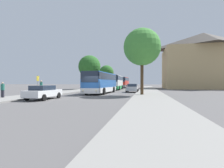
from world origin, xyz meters
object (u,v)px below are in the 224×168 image
(bus_stop_sign, at_px, (38,83))
(pedestrian_waiting_near, at_px, (41,87))
(parked_car_right_near, at_px, (132,88))
(parked_car_left_curb, at_px, (44,92))
(bus_front, at_px, (101,82))
(bus_rear, at_px, (123,82))
(tree_left_near, at_px, (106,73))
(pedestrian_waiting_far, at_px, (3,90))
(tree_right_near, at_px, (142,47))
(tree_left_far, at_px, (89,67))
(bus_middle, at_px, (115,82))

(bus_stop_sign, relative_size, pedestrian_waiting_near, 1.29)
(parked_car_right_near, relative_size, pedestrian_waiting_near, 2.20)
(parked_car_left_curb, height_order, pedestrian_waiting_near, pedestrian_waiting_near)
(bus_front, distance_m, bus_rear, 29.82)
(pedestrian_waiting_near, relative_size, tree_left_near, 0.25)
(pedestrian_waiting_far, bearing_deg, tree_right_near, -58.24)
(parked_car_right_near, xyz_separation_m, pedestrian_waiting_far, (-12.31, -15.23, 0.18))
(bus_rear, xyz_separation_m, tree_right_near, (6.64, -33.57, 4.49))
(parked_car_right_near, bearing_deg, bus_front, 42.53)
(bus_rear, bearing_deg, tree_left_far, -118.08)
(tree_left_near, height_order, tree_left_far, tree_left_far)
(tree_left_near, bearing_deg, bus_rear, -0.61)
(bus_middle, height_order, pedestrian_waiting_far, bus_middle)
(parked_car_right_near, distance_m, tree_right_near, 9.78)
(bus_front, xyz_separation_m, pedestrian_waiting_far, (-7.71, -11.12, -0.77))
(tree_left_near, relative_size, tree_left_far, 0.85)
(pedestrian_waiting_near, bearing_deg, bus_middle, 77.01)
(tree_left_far, bearing_deg, pedestrian_waiting_far, -90.55)
(parked_car_right_near, bearing_deg, tree_left_far, -45.49)
(tree_left_far, bearing_deg, tree_right_near, -55.85)
(tree_left_near, bearing_deg, tree_left_far, -96.70)
(bus_rear, distance_m, tree_right_near, 34.52)
(bus_middle, relative_size, bus_rear, 1.05)
(bus_middle, distance_m, tree_right_near, 20.03)
(pedestrian_waiting_near, bearing_deg, parked_car_right_near, 44.66)
(parked_car_left_curb, distance_m, tree_right_near, 13.17)
(bus_stop_sign, bearing_deg, bus_middle, 75.78)
(parked_car_left_curb, bearing_deg, tree_right_near, 35.19)
(bus_stop_sign, height_order, pedestrian_waiting_far, bus_stop_sign)
(bus_rear, bearing_deg, bus_stop_sign, -97.90)
(bus_rear, height_order, pedestrian_waiting_near, bus_rear)
(bus_stop_sign, distance_m, tree_right_near, 13.77)
(pedestrian_waiting_far, bearing_deg, pedestrian_waiting_near, -1.50)
(bus_middle, bearing_deg, bus_rear, 88.22)
(bus_front, relative_size, pedestrian_waiting_far, 6.88)
(bus_rear, relative_size, parked_car_right_near, 2.55)
(pedestrian_waiting_far, height_order, tree_left_near, tree_left_near)
(parked_car_left_curb, bearing_deg, pedestrian_waiting_far, -178.00)
(bus_middle, xyz_separation_m, tree_left_far, (-7.21, 2.08, 4.09))
(bus_middle, height_order, parked_car_right_near, bus_middle)
(bus_middle, xyz_separation_m, tree_left_near, (-5.66, 15.28, 3.27))
(bus_front, bearing_deg, parked_car_right_near, 43.68)
(parked_car_right_near, height_order, pedestrian_waiting_far, pedestrian_waiting_far)
(pedestrian_waiting_far, relative_size, tree_left_near, 0.22)
(pedestrian_waiting_near, height_order, tree_left_far, tree_left_far)
(bus_front, bearing_deg, bus_middle, 92.81)
(bus_middle, relative_size, bus_stop_sign, 4.59)
(bus_rear, height_order, pedestrian_waiting_far, bus_rear)
(tree_left_far, bearing_deg, bus_rear, 61.23)
(bus_front, distance_m, tree_left_near, 30.64)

